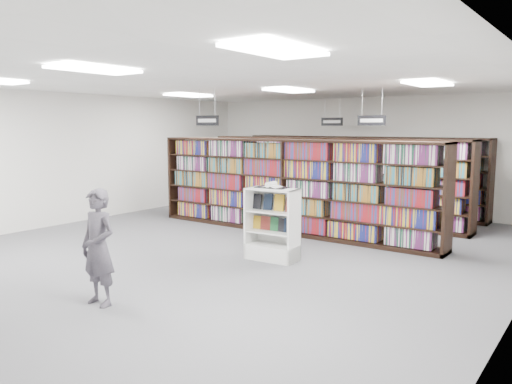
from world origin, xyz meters
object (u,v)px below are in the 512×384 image
Objects in this scene: open_book at (272,186)px; shopper at (98,247)px; endcap_display at (273,235)px; bookshelf_row_near at (288,186)px.

shopper reaches higher than open_book.
open_book is at bearing 141.85° from endcap_display.
bookshelf_row_near reaches higher than shopper.
shopper is (0.41, -5.36, -0.26)m from bookshelf_row_near.
bookshelf_row_near is 5.41× the size of endcap_display.
shopper is (-0.52, -3.32, -0.54)m from open_book.
endcap_display is at bearing -64.30° from bookshelf_row_near.
endcap_display is (1.00, -2.09, -0.60)m from bookshelf_row_near.
open_book reaches higher than endcap_display.
open_book is (0.94, -2.04, 0.28)m from bookshelf_row_near.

